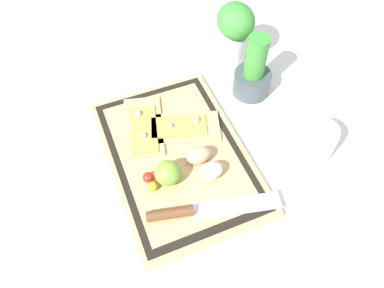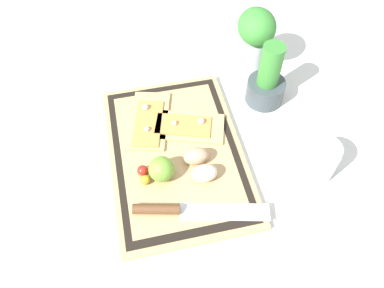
{
  "view_description": "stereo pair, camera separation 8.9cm",
  "coord_description": "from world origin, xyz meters",
  "px_view_note": "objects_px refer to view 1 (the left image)",
  "views": [
    {
      "loc": [
        0.48,
        -0.16,
        0.75
      ],
      "look_at": [
        0.0,
        0.04,
        0.04
      ],
      "focal_mm": 35.0,
      "sensor_mm": 36.0,
      "label": 1
    },
    {
      "loc": [
        0.51,
        -0.07,
        0.75
      ],
      "look_at": [
        0.0,
        0.04,
        0.04
      ],
      "focal_mm": 35.0,
      "sensor_mm": 36.0,
      "label": 2
    }
  ],
  "objects_px": {
    "pizza_slice_far": "(183,127)",
    "egg_pink": "(210,171)",
    "cherry_tomato_yellow": "(153,186)",
    "herb_pot": "(253,75)",
    "knife": "(192,211)",
    "herb_glass": "(235,30)",
    "sauce_jar": "(316,144)",
    "lime": "(168,173)",
    "pizza_slice_near": "(143,127)",
    "egg_brown": "(199,155)",
    "cherry_tomato_red": "(148,177)"
  },
  "relations": [
    {
      "from": "pizza_slice_far",
      "to": "egg_pink",
      "type": "xyz_separation_m",
      "value": [
        0.15,
        0.01,
        0.02
      ]
    },
    {
      "from": "egg_pink",
      "to": "cherry_tomato_yellow",
      "type": "height_order",
      "value": "egg_pink"
    },
    {
      "from": "egg_pink",
      "to": "herb_pot",
      "type": "relative_size",
      "value": 0.33
    },
    {
      "from": "knife",
      "to": "herb_pot",
      "type": "relative_size",
      "value": 1.63
    },
    {
      "from": "pizza_slice_far",
      "to": "cherry_tomato_yellow",
      "type": "bearing_deg",
      "value": -43.01
    },
    {
      "from": "herb_glass",
      "to": "sauce_jar",
      "type": "bearing_deg",
      "value": 5.49
    },
    {
      "from": "lime",
      "to": "cherry_tomato_yellow",
      "type": "bearing_deg",
      "value": -77.44
    },
    {
      "from": "knife",
      "to": "lime",
      "type": "distance_m",
      "value": 0.1
    },
    {
      "from": "pizza_slice_far",
      "to": "sauce_jar",
      "type": "xyz_separation_m",
      "value": [
        0.18,
        0.26,
        0.02
      ]
    },
    {
      "from": "herb_glass",
      "to": "pizza_slice_near",
      "type": "bearing_deg",
      "value": -64.11
    },
    {
      "from": "pizza_slice_near",
      "to": "egg_brown",
      "type": "height_order",
      "value": "egg_brown"
    },
    {
      "from": "egg_pink",
      "to": "cherry_tomato_red",
      "type": "distance_m",
      "value": 0.14
    },
    {
      "from": "egg_brown",
      "to": "egg_pink",
      "type": "xyz_separation_m",
      "value": [
        0.05,
        0.01,
        0.0
      ]
    },
    {
      "from": "egg_pink",
      "to": "herb_glass",
      "type": "height_order",
      "value": "herb_glass"
    },
    {
      "from": "egg_brown",
      "to": "herb_glass",
      "type": "xyz_separation_m",
      "value": [
        -0.3,
        0.23,
        0.07
      ]
    },
    {
      "from": "pizza_slice_near",
      "to": "herb_pot",
      "type": "relative_size",
      "value": 1.15
    },
    {
      "from": "pizza_slice_near",
      "to": "herb_glass",
      "type": "xyz_separation_m",
      "value": [
        -0.16,
        0.32,
        0.09
      ]
    },
    {
      "from": "lime",
      "to": "egg_brown",
      "type": "bearing_deg",
      "value": 105.1
    },
    {
      "from": "cherry_tomato_yellow",
      "to": "egg_pink",
      "type": "bearing_deg",
      "value": 82.57
    },
    {
      "from": "herb_pot",
      "to": "pizza_slice_near",
      "type": "bearing_deg",
      "value": -85.03
    },
    {
      "from": "pizza_slice_far",
      "to": "sauce_jar",
      "type": "distance_m",
      "value": 0.32
    },
    {
      "from": "pizza_slice_far",
      "to": "cherry_tomato_red",
      "type": "distance_m",
      "value": 0.17
    },
    {
      "from": "cherry_tomato_red",
      "to": "sauce_jar",
      "type": "distance_m",
      "value": 0.4
    },
    {
      "from": "pizza_slice_far",
      "to": "lime",
      "type": "height_order",
      "value": "lime"
    },
    {
      "from": "lime",
      "to": "cherry_tomato_red",
      "type": "distance_m",
      "value": 0.05
    },
    {
      "from": "egg_brown",
      "to": "cherry_tomato_yellow",
      "type": "distance_m",
      "value": 0.13
    },
    {
      "from": "lime",
      "to": "pizza_slice_far",
      "type": "bearing_deg",
      "value": 145.66
    },
    {
      "from": "cherry_tomato_red",
      "to": "sauce_jar",
      "type": "relative_size",
      "value": 0.25
    },
    {
      "from": "knife",
      "to": "egg_pink",
      "type": "bearing_deg",
      "value": 133.56
    },
    {
      "from": "lime",
      "to": "herb_pot",
      "type": "height_order",
      "value": "herb_pot"
    },
    {
      "from": "egg_brown",
      "to": "knife",
      "type": "bearing_deg",
      "value": -28.98
    },
    {
      "from": "egg_brown",
      "to": "sauce_jar",
      "type": "relative_size",
      "value": 0.6
    },
    {
      "from": "knife",
      "to": "herb_glass",
      "type": "xyz_separation_m",
      "value": [
        -0.42,
        0.3,
        0.09
      ]
    },
    {
      "from": "egg_pink",
      "to": "pizza_slice_near",
      "type": "bearing_deg",
      "value": -152.72
    },
    {
      "from": "cherry_tomato_red",
      "to": "cherry_tomato_yellow",
      "type": "height_order",
      "value": "cherry_tomato_red"
    },
    {
      "from": "pizza_slice_near",
      "to": "herb_pot",
      "type": "bearing_deg",
      "value": 94.97
    },
    {
      "from": "pizza_slice_far",
      "to": "egg_brown",
      "type": "bearing_deg",
      "value": -0.62
    },
    {
      "from": "cherry_tomato_red",
      "to": "herb_glass",
      "type": "height_order",
      "value": "herb_glass"
    },
    {
      "from": "pizza_slice_far",
      "to": "herb_pot",
      "type": "bearing_deg",
      "value": 106.5
    },
    {
      "from": "cherry_tomato_red",
      "to": "sauce_jar",
      "type": "bearing_deg",
      "value": 79.74
    },
    {
      "from": "pizza_slice_far",
      "to": "cherry_tomato_yellow",
      "type": "xyz_separation_m",
      "value": [
        0.13,
        -0.13,
        0.01
      ]
    },
    {
      "from": "pizza_slice_near",
      "to": "egg_pink",
      "type": "relative_size",
      "value": 3.46
    },
    {
      "from": "egg_pink",
      "to": "lime",
      "type": "distance_m",
      "value": 0.1
    },
    {
      "from": "pizza_slice_far",
      "to": "knife",
      "type": "relative_size",
      "value": 0.67
    },
    {
      "from": "pizza_slice_near",
      "to": "cherry_tomato_red",
      "type": "bearing_deg",
      "value": -13.58
    },
    {
      "from": "egg_pink",
      "to": "lime",
      "type": "height_order",
      "value": "lime"
    },
    {
      "from": "pizza_slice_near",
      "to": "cherry_tomato_yellow",
      "type": "distance_m",
      "value": 0.18
    },
    {
      "from": "egg_pink",
      "to": "herb_pot",
      "type": "distance_m",
      "value": 0.31
    },
    {
      "from": "cherry_tomato_yellow",
      "to": "sauce_jar",
      "type": "xyz_separation_m",
      "value": [
        0.05,
        0.39,
        0.01
      ]
    },
    {
      "from": "pizza_slice_near",
      "to": "lime",
      "type": "xyz_separation_m",
      "value": [
        0.16,
        0.01,
        0.02
      ]
    }
  ]
}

